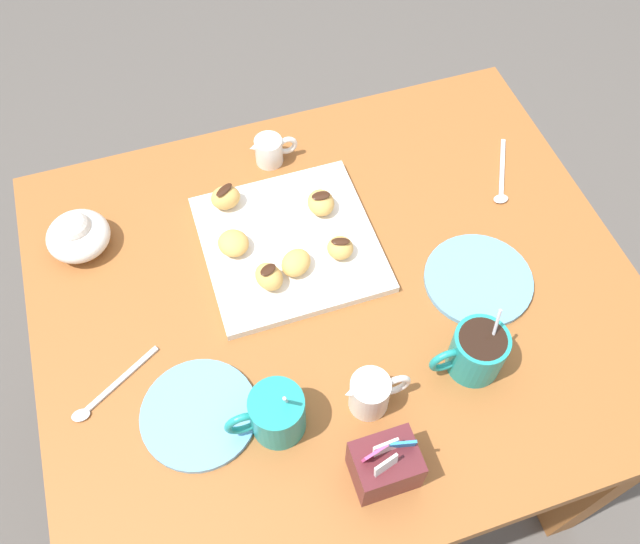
% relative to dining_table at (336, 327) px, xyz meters
% --- Properties ---
extents(ground_plane, '(8.00, 8.00, 0.00)m').
position_rel_dining_table_xyz_m(ground_plane, '(0.00, 0.00, -0.59)').
color(ground_plane, '#514C47').
extents(dining_table, '(1.00, 0.85, 0.71)m').
position_rel_dining_table_xyz_m(dining_table, '(0.00, 0.00, 0.00)').
color(dining_table, '#935628').
rests_on(dining_table, ground_plane).
extents(pastry_plate_square, '(0.29, 0.29, 0.02)m').
position_rel_dining_table_xyz_m(pastry_plate_square, '(0.05, -0.11, 0.13)').
color(pastry_plate_square, white).
rests_on(pastry_plate_square, dining_table).
extents(coffee_mug_teal_left, '(0.12, 0.08, 0.13)m').
position_rel_dining_table_xyz_m(coffee_mug_teal_left, '(-0.16, 0.19, 0.17)').
color(coffee_mug_teal_left, teal).
rests_on(coffee_mug_teal_left, dining_table).
extents(coffee_mug_teal_right, '(0.12, 0.08, 0.13)m').
position_rel_dining_table_xyz_m(coffee_mug_teal_right, '(0.16, 0.19, 0.17)').
color(coffee_mug_teal_right, teal).
rests_on(coffee_mug_teal_right, dining_table).
extents(cream_pitcher_white, '(0.10, 0.06, 0.07)m').
position_rel_dining_table_xyz_m(cream_pitcher_white, '(0.02, 0.20, 0.17)').
color(cream_pitcher_white, white).
rests_on(cream_pitcher_white, dining_table).
extents(sugar_caddy, '(0.09, 0.07, 0.11)m').
position_rel_dining_table_xyz_m(sugar_caddy, '(0.04, 0.31, 0.17)').
color(sugar_caddy, '#561E23').
rests_on(sugar_caddy, dining_table).
extents(ice_cream_bowl, '(0.11, 0.11, 0.08)m').
position_rel_dining_table_xyz_m(ice_cream_bowl, '(0.39, -0.23, 0.16)').
color(ice_cream_bowl, white).
rests_on(ice_cream_bowl, dining_table).
extents(chocolate_sauce_pitcher, '(0.09, 0.05, 0.06)m').
position_rel_dining_table_xyz_m(chocolate_sauce_pitcher, '(0.03, -0.32, 0.16)').
color(chocolate_sauce_pitcher, white).
rests_on(chocolate_sauce_pitcher, dining_table).
extents(saucer_sky_left, '(0.18, 0.18, 0.01)m').
position_rel_dining_table_xyz_m(saucer_sky_left, '(-0.23, 0.05, 0.13)').
color(saucer_sky_left, '#66A8DB').
rests_on(saucer_sky_left, dining_table).
extents(saucer_sky_right, '(0.18, 0.18, 0.01)m').
position_rel_dining_table_xyz_m(saucer_sky_right, '(0.27, 0.14, 0.13)').
color(saucer_sky_right, '#66A8DB').
rests_on(saucer_sky_right, dining_table).
extents(loose_spoon_near_saucer, '(0.15, 0.09, 0.01)m').
position_rel_dining_table_xyz_m(loose_spoon_near_saucer, '(0.40, 0.06, 0.13)').
color(loose_spoon_near_saucer, silver).
rests_on(loose_spoon_near_saucer, dining_table).
extents(loose_spoon_by_plate, '(0.09, 0.14, 0.01)m').
position_rel_dining_table_xyz_m(loose_spoon_by_plate, '(-0.37, -0.13, 0.13)').
color(loose_spoon_by_plate, silver).
rests_on(loose_spoon_by_plate, dining_table).
extents(beignet_0, '(0.06, 0.05, 0.04)m').
position_rel_dining_table_xyz_m(beignet_0, '(0.13, -0.23, 0.16)').
color(beignet_0, '#DBA351').
rests_on(beignet_0, pastry_plate_square).
extents(chocolate_drizzle_0, '(0.04, 0.03, 0.00)m').
position_rel_dining_table_xyz_m(chocolate_drizzle_0, '(0.13, -0.23, 0.18)').
color(chocolate_drizzle_0, '#381E11').
rests_on(chocolate_drizzle_0, beignet_0).
extents(beignet_1, '(0.07, 0.07, 0.03)m').
position_rel_dining_table_xyz_m(beignet_1, '(0.05, -0.06, 0.16)').
color(beignet_1, '#DBA351').
rests_on(beignet_1, pastry_plate_square).
extents(beignet_2, '(0.06, 0.06, 0.04)m').
position_rel_dining_table_xyz_m(beignet_2, '(0.11, -0.04, 0.16)').
color(beignet_2, '#DBA351').
rests_on(beignet_2, pastry_plate_square).
extents(chocolate_drizzle_2, '(0.03, 0.03, 0.00)m').
position_rel_dining_table_xyz_m(chocolate_drizzle_2, '(0.11, -0.04, 0.18)').
color(chocolate_drizzle_2, '#381E11').
rests_on(chocolate_drizzle_2, beignet_2).
extents(beignet_3, '(0.06, 0.06, 0.03)m').
position_rel_dining_table_xyz_m(beignet_3, '(-0.03, -0.06, 0.16)').
color(beignet_3, '#DBA351').
rests_on(beignet_3, pastry_plate_square).
extents(chocolate_drizzle_3, '(0.03, 0.02, 0.00)m').
position_rel_dining_table_xyz_m(chocolate_drizzle_3, '(-0.03, -0.06, 0.18)').
color(chocolate_drizzle_3, '#381E11').
rests_on(chocolate_drizzle_3, beignet_3).
extents(beignet_4, '(0.07, 0.07, 0.03)m').
position_rel_dining_table_xyz_m(beignet_4, '(0.14, -0.13, 0.16)').
color(beignet_4, '#DBA351').
rests_on(beignet_4, pastry_plate_square).
extents(beignet_5, '(0.05, 0.06, 0.04)m').
position_rel_dining_table_xyz_m(beignet_5, '(-0.02, -0.16, 0.16)').
color(beignet_5, '#DBA351').
rests_on(beignet_5, pastry_plate_square).
extents(chocolate_drizzle_5, '(0.03, 0.02, 0.00)m').
position_rel_dining_table_xyz_m(chocolate_drizzle_5, '(-0.02, -0.16, 0.18)').
color(chocolate_drizzle_5, '#381E11').
rests_on(chocolate_drizzle_5, beignet_5).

